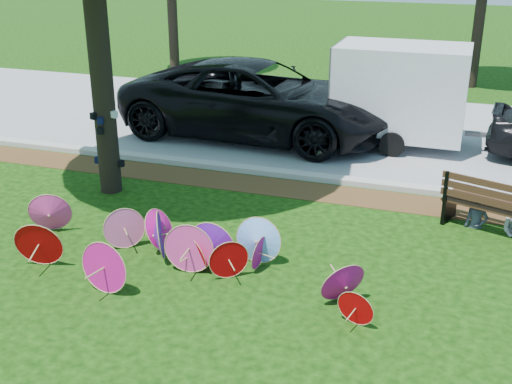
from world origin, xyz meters
TOP-DOWN VIEW (x-y plane):
  - ground at (0.00, 0.00)m, footprint 90.00×90.00m
  - mulch_strip at (0.00, 4.50)m, footprint 90.00×1.00m
  - curb at (0.00, 5.20)m, footprint 90.00×0.30m
  - street at (0.00, 9.35)m, footprint 90.00×8.00m
  - parasol_pile at (-0.49, 0.65)m, footprint 6.38×2.05m
  - black_van at (-1.43, 7.90)m, footprint 7.16×3.57m
  - cargo_trailer at (2.14, 8.31)m, footprint 3.13×1.99m
  - park_bench at (4.48, 3.71)m, footprint 2.10×1.36m
  - person_left at (4.13, 3.76)m, footprint 0.44×0.31m

SIDE VIEW (x-z plane):
  - ground at x=0.00m, z-range 0.00..0.00m
  - mulch_strip at x=0.00m, z-range 0.00..0.01m
  - street at x=0.00m, z-range 0.00..0.01m
  - curb at x=0.00m, z-range 0.00..0.12m
  - parasol_pile at x=-0.49m, z-range -0.03..0.79m
  - park_bench at x=4.48m, z-range 0.00..1.02m
  - person_left at x=4.13m, z-range 0.00..1.14m
  - black_van at x=-1.43m, z-range 0.00..1.95m
  - cargo_trailer at x=2.14m, z-range 0.00..2.79m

